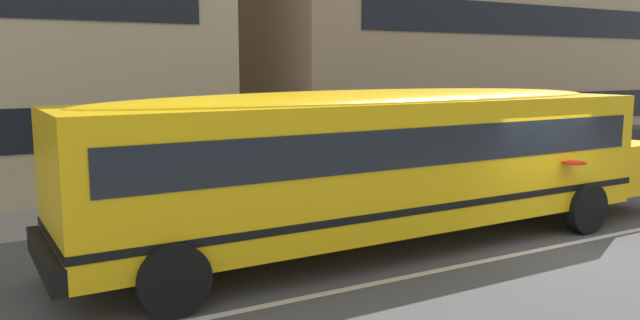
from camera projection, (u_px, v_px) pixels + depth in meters
ground_plane at (558, 246)px, 12.33m from camera, size 400.00×400.00×0.00m
sidewalk_far at (359, 186)px, 18.40m from camera, size 120.00×3.00×0.01m
lane_centreline at (558, 246)px, 12.33m from camera, size 110.00×0.16×0.01m
school_bus at (389, 154)px, 12.08m from camera, size 13.59×3.22×3.03m
parked_car_white_mid_block at (615, 152)px, 19.43m from camera, size 3.97×2.01×1.64m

